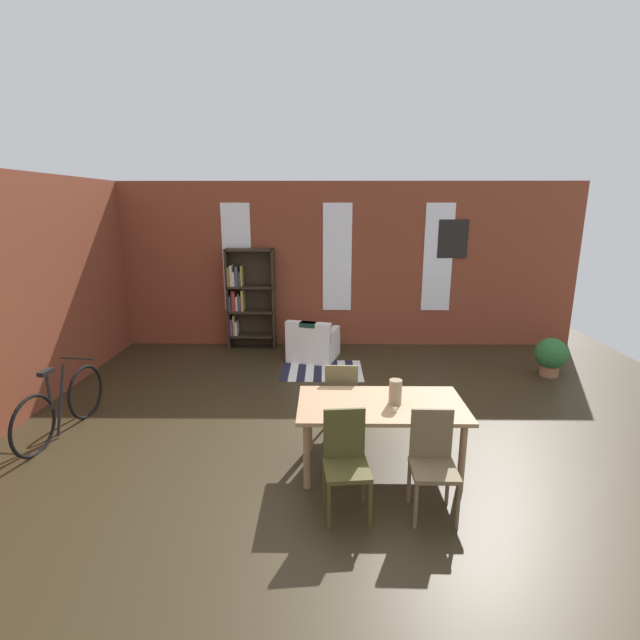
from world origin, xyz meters
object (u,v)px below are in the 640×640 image
at_px(bookshelf_tall, 247,297).
at_px(bicycle_second, 61,406).
at_px(armchair_white, 313,344).
at_px(potted_plant_by_shelf, 551,355).
at_px(dining_chair_near_right, 433,460).
at_px(vase_on_table, 395,392).
at_px(dining_chair_near_left, 346,459).
at_px(dining_chair_far_left, 341,397).
at_px(dining_table, 381,411).

height_order(bookshelf_tall, bicycle_second, bookshelf_tall).
bearing_deg(armchair_white, potted_plant_by_shelf, -11.90).
bearing_deg(dining_chair_near_right, potted_plant_by_shelf, 51.82).
xyz_separation_m(vase_on_table, armchair_white, (-0.94, 3.58, -0.60)).
bearing_deg(dining_chair_near_left, dining_chair_far_left, 89.78).
bearing_deg(armchair_white, dining_chair_near_left, -84.59).
xyz_separation_m(dining_table, potted_plant_by_shelf, (3.10, 2.76, -0.31)).
distance_m(dining_chair_near_left, potted_plant_by_shelf, 4.91).
relative_size(dining_table, dining_chair_near_left, 1.80).
distance_m(bookshelf_tall, armchair_white, 1.63).
relative_size(dining_chair_far_left, bookshelf_tall, 0.49).
height_order(dining_table, dining_chair_far_left, dining_chair_far_left).
xyz_separation_m(dining_table, dining_chair_near_right, (0.39, -0.68, -0.15)).
relative_size(dining_chair_near_right, armchair_white, 0.97).
bearing_deg(bicycle_second, dining_chair_near_right, -18.82).
bearing_deg(dining_chair_near_left, dining_table, 60.14).
xyz_separation_m(dining_table, bookshelf_tall, (-2.08, 4.29, 0.34)).
distance_m(armchair_white, bicycle_second, 4.12).
bearing_deg(bookshelf_tall, dining_chair_near_right, -63.62).
height_order(dining_chair_near_left, bookshelf_tall, bookshelf_tall).
xyz_separation_m(dining_chair_far_left, dining_chair_near_left, (-0.01, -1.37, 0.00)).
distance_m(vase_on_table, dining_chair_near_left, 0.94).
bearing_deg(dining_table, dining_chair_far_left, 119.55).
relative_size(vase_on_table, dining_chair_near_right, 0.27).
relative_size(dining_chair_near_right, bicycle_second, 0.57).
bearing_deg(dining_chair_near_left, bookshelf_tall, 108.73).
distance_m(vase_on_table, armchair_white, 3.75).
distance_m(bicycle_second, potted_plant_by_shelf, 7.17).
relative_size(vase_on_table, bookshelf_tall, 0.13).
bearing_deg(dining_chair_near_right, bookshelf_tall, 116.38).
relative_size(dining_table, dining_chair_near_right, 1.80).
height_order(vase_on_table, dining_chair_near_right, vase_on_table).
height_order(dining_chair_far_left, bicycle_second, dining_chair_far_left).
height_order(armchair_white, bicycle_second, bicycle_second).
relative_size(dining_chair_far_left, dining_chair_near_right, 1.00).
bearing_deg(dining_chair_near_left, bicycle_second, 157.24).
bearing_deg(dining_chair_near_right, dining_chair_far_left, 119.52).
height_order(vase_on_table, armchair_white, vase_on_table).
height_order(dining_table, dining_chair_near_right, dining_chair_near_right).
bearing_deg(dining_chair_near_right, armchair_white, 105.50).
xyz_separation_m(armchair_white, bicycle_second, (-2.98, -2.85, 0.08)).
height_order(dining_table, vase_on_table, vase_on_table).
xyz_separation_m(dining_table, dining_chair_near_left, (-0.39, -0.68, -0.15)).
bearing_deg(potted_plant_by_shelf, dining_chair_near_right, -128.18).
xyz_separation_m(vase_on_table, dining_chair_far_left, (-0.53, 0.68, -0.36)).
relative_size(armchair_white, bicycle_second, 0.59).
bearing_deg(dining_table, dining_chair_near_right, -60.51).
distance_m(dining_chair_near_right, armchair_white, 4.44).
height_order(vase_on_table, bookshelf_tall, bookshelf_tall).
bearing_deg(bookshelf_tall, dining_chair_near_left, -71.27).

